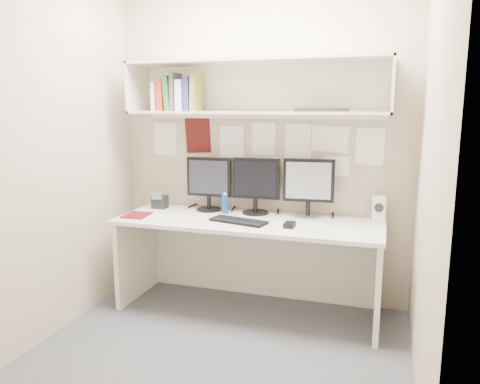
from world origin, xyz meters
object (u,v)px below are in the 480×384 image
(monitor_left, at_px, (209,181))
(desk_phone, at_px, (160,202))
(monitor_center, at_px, (256,183))
(keyboard, at_px, (239,221))
(monitor_right, at_px, (309,186))
(maroon_notebook, at_px, (137,215))
(desk, at_px, (248,265))
(speaker, at_px, (379,209))

(monitor_left, height_order, desk_phone, monitor_left)
(monitor_center, bearing_deg, keyboard, -100.42)
(monitor_center, height_order, monitor_right, monitor_right)
(monitor_left, relative_size, maroon_notebook, 1.97)
(monitor_left, distance_m, keyboard, 0.54)
(monitor_center, bearing_deg, desk, -91.73)
(monitor_left, bearing_deg, monitor_center, -1.55)
(keyboard, distance_m, maroon_notebook, 0.83)
(desk, distance_m, monitor_left, 0.76)
(monitor_center, bearing_deg, monitor_right, -3.27)
(monitor_left, bearing_deg, desk, -29.97)
(maroon_notebook, bearing_deg, monitor_center, 18.40)
(keyboard, bearing_deg, monitor_left, 151.06)
(monitor_center, distance_m, speaker, 0.96)
(monitor_left, xyz_separation_m, maroon_notebook, (-0.47, -0.37, -0.23))
(monitor_left, relative_size, monitor_center, 0.98)
(monitor_right, xyz_separation_m, maroon_notebook, (-1.29, -0.37, -0.24))
(desk, relative_size, monitor_center, 4.49)
(desk_phone, bearing_deg, monitor_left, 5.30)
(desk, xyz_separation_m, speaker, (0.94, 0.24, 0.46))
(maroon_notebook, height_order, desk_phone, desk_phone)
(keyboard, bearing_deg, maroon_notebook, -163.98)
(desk, distance_m, monitor_center, 0.65)
(monitor_right, distance_m, maroon_notebook, 1.36)
(monitor_center, bearing_deg, maroon_notebook, -160.44)
(maroon_notebook, bearing_deg, keyboard, -1.63)
(monitor_right, height_order, maroon_notebook, monitor_right)
(desk, xyz_separation_m, monitor_left, (-0.41, 0.22, 0.60))
(monitor_right, height_order, speaker, monitor_right)
(desk, height_order, speaker, speaker)
(desk, bearing_deg, maroon_notebook, -170.52)
(speaker, xyz_separation_m, maroon_notebook, (-1.81, -0.39, -0.09))
(speaker, xyz_separation_m, desk_phone, (-1.77, -0.08, -0.04))
(monitor_right, relative_size, maroon_notebook, 2.05)
(desk, height_order, maroon_notebook, maroon_notebook)
(maroon_notebook, xyz_separation_m, desk_phone, (0.04, 0.31, 0.05))
(monitor_center, height_order, speaker, monitor_center)
(speaker, distance_m, maroon_notebook, 1.86)
(desk, xyz_separation_m, monitor_right, (0.41, 0.22, 0.61))
(maroon_notebook, bearing_deg, monitor_right, 11.40)
(speaker, bearing_deg, maroon_notebook, -170.85)
(desk, distance_m, monitor_right, 0.77)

